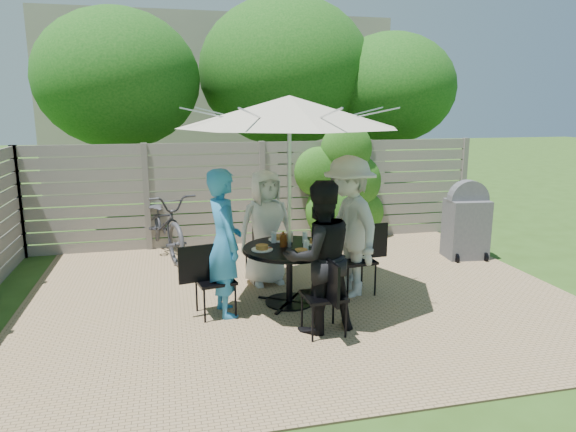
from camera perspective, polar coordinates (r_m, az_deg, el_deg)
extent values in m
plane|color=#2D4B17|center=(6.61, 1.95, -9.67)|extent=(60.00, 60.00, 0.00)
cube|color=#977B58|center=(7.06, 0.89, -8.13)|extent=(7.00, 6.00, 0.02)
cube|color=gray|center=(9.20, -2.88, 2.55)|extent=(8.00, 0.10, 1.85)
ellipsoid|color=#205713|center=(9.41, 5.72, 2.56)|extent=(1.20, 0.70, 1.80)
cube|color=#A19686|center=(18.00, -8.20, 12.17)|extent=(10.00, 6.00, 5.00)
ellipsoid|color=#114710|center=(10.97, -18.37, 14.24)|extent=(3.20, 3.20, 2.72)
ellipsoid|color=#114710|center=(11.74, -0.29, 15.68)|extent=(3.80, 3.80, 3.23)
ellipsoid|color=#114710|center=(11.76, 11.33, 13.74)|extent=(2.80, 2.80, 2.38)
cylinder|color=black|center=(6.35, 0.15, -3.58)|extent=(1.32, 1.32, 0.03)
cylinder|color=black|center=(6.46, 0.15, -6.72)|extent=(0.08, 0.08, 0.73)
cylinder|color=black|center=(6.58, 0.15, -9.58)|extent=(0.61, 0.61, 0.04)
cylinder|color=silver|center=(6.24, 0.15, 0.73)|extent=(0.05, 0.05, 2.44)
cone|color=#BDB39C|center=(6.11, 0.16, 11.52)|extent=(3.07, 3.07, 0.37)
cube|color=black|center=(7.28, -2.78, -3.85)|extent=(0.51, 0.51, 0.04)
cube|color=black|center=(7.42, -3.38, -1.63)|extent=(0.10, 0.44, 0.45)
imported|color=silver|center=(7.08, -2.48, -1.33)|extent=(0.86, 0.64, 1.62)
cube|color=black|center=(6.15, -8.09, -7.14)|extent=(0.50, 0.50, 0.03)
cube|color=black|center=(6.02, -10.12, -5.28)|extent=(0.43, 0.11, 0.44)
imported|color=#2A7CB9|center=(6.05, -7.11, -3.03)|extent=(0.52, 0.71, 1.76)
cube|color=black|center=(5.63, 3.98, -8.86)|extent=(0.45, 0.45, 0.03)
cube|color=black|center=(5.35, 4.82, -7.29)|extent=(0.05, 0.43, 0.44)
imported|color=black|center=(5.60, 3.49, -4.60)|extent=(0.92, 0.77, 1.69)
cube|color=black|center=(6.84, 7.52, -4.90)|extent=(0.49, 0.49, 0.04)
cube|color=black|center=(6.87, 9.28, -2.74)|extent=(0.45, 0.07, 0.46)
imported|color=#B9BAB4|center=(6.66, 6.74, -1.25)|extent=(0.88, 1.29, 1.85)
cylinder|color=white|center=(6.67, -1.06, -2.63)|extent=(0.26, 0.26, 0.01)
cylinder|color=#B17634|center=(6.66, -1.06, -2.36)|extent=(0.15, 0.15, 0.05)
cylinder|color=white|center=(6.22, -2.91, -3.73)|extent=(0.26, 0.26, 0.01)
cylinder|color=#B17634|center=(6.21, -2.91, -3.45)|extent=(0.15, 0.15, 0.05)
cylinder|color=white|center=(6.03, 1.49, -4.23)|extent=(0.26, 0.26, 0.01)
cylinder|color=#B17634|center=(6.02, 1.50, -3.94)|extent=(0.15, 0.15, 0.05)
cylinder|color=white|center=(6.49, 3.08, -3.05)|extent=(0.26, 0.26, 0.01)
cylinder|color=#B17634|center=(6.48, 3.09, -2.78)|extent=(0.15, 0.15, 0.05)
cylinder|color=silver|center=(6.52, -1.59, -2.39)|extent=(0.07, 0.07, 0.14)
cylinder|color=silver|center=(6.14, 2.00, -3.32)|extent=(0.07, 0.07, 0.14)
cylinder|color=silver|center=(6.52, 1.89, -2.39)|extent=(0.07, 0.07, 0.14)
cylinder|color=#59280C|center=(6.35, -0.52, -2.70)|extent=(0.09, 0.09, 0.16)
cylinder|color=#C6B293|center=(6.56, 0.20, -2.38)|extent=(0.08, 0.08, 0.12)
imported|color=#333338|center=(8.73, -13.61, -0.81)|extent=(1.29, 2.21, 1.10)
cube|color=#56565A|center=(8.83, 19.14, -1.42)|extent=(0.68, 0.55, 0.97)
cylinder|color=#56565A|center=(8.74, 19.37, 1.69)|extent=(0.66, 0.26, 0.64)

